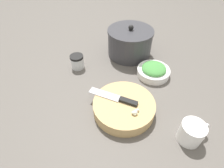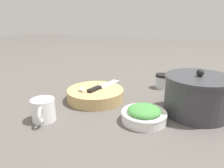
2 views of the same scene
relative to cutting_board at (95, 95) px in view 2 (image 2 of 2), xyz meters
The scene contains 8 objects.
ground_plane 0.11m from the cutting_board, 119.35° to the left, with size 5.00×5.00×0.00m, color #56514C.
cutting_board is the anchor object (origin of this frame).
chef_knife 0.05m from the cutting_board, 151.84° to the left, with size 0.21×0.09×0.01m.
garlic_cloves 0.07m from the cutting_board, 47.91° to the right, with size 0.03×0.03×0.02m.
herb_bowl 0.28m from the cutting_board, 61.41° to the left, with size 0.17×0.17×0.06m.
spice_jar 0.38m from the cutting_board, 134.77° to the left, with size 0.07×0.07×0.07m.
coffee_mug 0.27m from the cutting_board, 22.41° to the right, with size 0.11×0.09×0.08m.
stock_pot 0.43m from the cutting_board, 89.40° to the left, with size 0.25×0.25×0.18m.
Camera 2 is at (0.90, 0.27, 0.38)m, focal length 35.00 mm.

